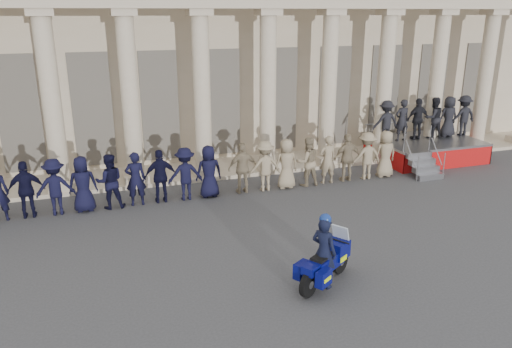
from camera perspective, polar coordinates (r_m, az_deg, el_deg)
name	(u,v)px	position (r m, az deg, el deg)	size (l,w,h in m)	color
ground	(228,284)	(12.19, -3.27, -12.43)	(90.00, 90.00, 0.00)	#39393C
building	(143,48)	(25.10, -12.80, 13.84)	(40.00, 12.50, 9.00)	#BDAA8D
officer_rank	(144,178)	(16.98, -12.64, -0.44)	(19.54, 0.70, 1.84)	black
reviewing_stand	(427,125)	(22.93, 19.00, 5.32)	(5.16, 4.15, 2.67)	gray
motorcycle	(326,262)	(12.03, 7.97, -9.98)	(1.77, 1.37, 1.29)	black
rider	(324,251)	(11.78, 7.77, -8.68)	(0.69, 0.76, 1.84)	black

